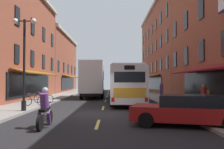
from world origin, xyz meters
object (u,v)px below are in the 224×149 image
Objects in this scene: motorcycle_rider at (46,110)px; bicycle_mid at (35,101)px; pedestrian_mid at (162,90)px; street_lamp_twin at (25,60)px; box_truck at (93,80)px; sedan_near at (188,110)px; pedestrian_near at (205,96)px; transit_bus at (126,84)px; bicycle_near at (44,98)px; sedan_mid at (98,89)px.

bicycle_mid is (-2.86, 7.62, -0.21)m from motorcycle_rider.
street_lamp_twin reaches higher than pedestrian_mid.
sedan_near is at bearing -72.53° from box_truck.
pedestrian_near reaches higher than motorcycle_rider.
street_lamp_twin reaches higher than sedan_near.
street_lamp_twin is (0.32, -3.03, 2.71)m from bicycle_mid.
pedestrian_mid is at bearing 32.92° from transit_bus.
bicycle_mid is at bearing 95.95° from street_lamp_twin.
box_truck is 1.63× the size of sedan_near.
bicycle_near is at bearing 90.08° from bicycle_mid.
bicycle_near is at bearing -162.06° from transit_bus.
box_truck is 12.01m from sedan_mid.
motorcycle_rider is 5.81m from street_lamp_twin.
box_truck is 3.85× the size of motorcycle_rider.
sedan_mid is 2.74× the size of bicycle_mid.
motorcycle_rider is 10.35m from bicycle_near.
box_truck is at bearing 65.55° from bicycle_near.
bicycle_mid is at bearing 110.55° from motorcycle_rider.
motorcycle_rider reaches higher than bicycle_near.
transit_bus is 6.33m from box_truck.
pedestrian_near is at bearing -56.27° from box_truck.
sedan_near is at bearing -79.00° from sedan_mid.
pedestrian_mid is (10.61, 6.99, 0.53)m from bicycle_mid.
box_truck is 1.71× the size of sedan_mid.
bicycle_mid is (-3.42, -9.86, -1.58)m from box_truck.
street_lamp_twin reaches higher than box_truck.
bicycle_mid is 0.31× the size of street_lamp_twin.
bicycle_near is 2.33m from bicycle_mid.
street_lamp_twin is at bearing 118.97° from motorcycle_rider.
box_truck is at bearing 76.45° from street_lamp_twin.
box_truck is 14.51m from pedestrian_near.
sedan_near is (5.38, -17.11, -1.40)m from box_truck.
motorcycle_rider is at bearing -176.47° from sedan_near.
sedan_near is 2.82× the size of pedestrian_mid.
sedan_mid is at bearing 20.06° from pedestrian_near.
box_truck is 10.56m from bicycle_mid.
street_lamp_twin is (-11.14, -0.86, 2.23)m from pedestrian_near.
pedestrian_near is at bearing 4.43° from street_lamp_twin.
box_truck reaches higher than motorcycle_rider.
transit_bus is 7.25× the size of bicycle_near.
sedan_mid is 2.25× the size of motorcycle_rider.
motorcycle_rider is (-5.95, -0.37, 0.03)m from sedan_near.
transit_bus reaches higher than pedestrian_mid.
transit_bus is 7.06× the size of pedestrian_mid.
sedan_near is 5.96m from motorcycle_rider.
box_truck is 13.31m from street_lamp_twin.
pedestrian_near is (11.46, -2.17, 0.48)m from bicycle_mid.
street_lamp_twin reaches higher than motorcycle_rider.
transit_bus is 11.99m from sedan_near.
pedestrian_mid is 14.53m from street_lamp_twin.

